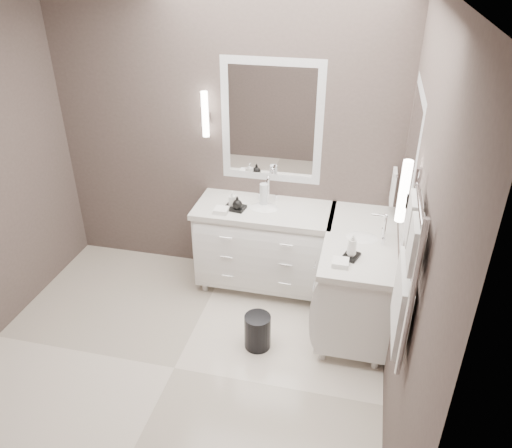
% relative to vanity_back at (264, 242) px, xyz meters
% --- Properties ---
extents(floor, '(3.20, 3.00, 0.01)m').
position_rel_vanity_back_xyz_m(floor, '(-0.45, -1.23, -0.49)').
color(floor, white).
rests_on(floor, ground).
extents(wall_back, '(3.20, 0.01, 2.70)m').
position_rel_vanity_back_xyz_m(wall_back, '(-0.45, 0.28, 0.86)').
color(wall_back, '#504340').
rests_on(wall_back, floor).
extents(wall_front, '(3.20, 0.01, 2.70)m').
position_rel_vanity_back_xyz_m(wall_front, '(-0.45, -2.73, 0.86)').
color(wall_front, '#504340').
rests_on(wall_front, floor).
extents(wall_right, '(0.01, 3.00, 2.70)m').
position_rel_vanity_back_xyz_m(wall_right, '(1.15, -1.23, 0.86)').
color(wall_right, '#504340').
rests_on(wall_right, floor).
extents(vanity_back, '(1.24, 0.59, 0.97)m').
position_rel_vanity_back_xyz_m(vanity_back, '(0.00, 0.00, 0.00)').
color(vanity_back, white).
rests_on(vanity_back, floor).
extents(vanity_right, '(0.59, 1.24, 0.97)m').
position_rel_vanity_back_xyz_m(vanity_right, '(0.88, -0.33, 0.00)').
color(vanity_right, white).
rests_on(vanity_right, floor).
extents(mirror_back, '(0.90, 0.02, 1.10)m').
position_rel_vanity_back_xyz_m(mirror_back, '(-0.00, 0.26, 1.06)').
color(mirror_back, white).
rests_on(mirror_back, wall_back).
extents(mirror_right, '(0.02, 0.90, 1.10)m').
position_rel_vanity_back_xyz_m(mirror_right, '(1.14, -0.43, 1.06)').
color(mirror_right, white).
rests_on(mirror_right, wall_right).
extents(sconce_back, '(0.06, 0.06, 0.40)m').
position_rel_vanity_back_xyz_m(sconce_back, '(-0.58, 0.20, 1.11)').
color(sconce_back, white).
rests_on(sconce_back, wall_back).
extents(sconce_right, '(0.06, 0.06, 0.40)m').
position_rel_vanity_back_xyz_m(sconce_right, '(1.08, -1.01, 1.11)').
color(sconce_right, white).
rests_on(sconce_right, wall_right).
extents(towel_bar_corner, '(0.03, 0.22, 0.30)m').
position_rel_vanity_back_xyz_m(towel_bar_corner, '(1.09, 0.13, 0.63)').
color(towel_bar_corner, white).
rests_on(towel_bar_corner, wall_right).
extents(towel_ladder, '(0.06, 0.58, 0.90)m').
position_rel_vanity_back_xyz_m(towel_ladder, '(1.10, -1.63, 0.91)').
color(towel_ladder, white).
rests_on(towel_ladder, wall_right).
extents(waste_bin, '(0.22, 0.22, 0.30)m').
position_rel_vanity_back_xyz_m(waste_bin, '(0.13, -0.83, -0.33)').
color(waste_bin, black).
rests_on(waste_bin, floor).
extents(amenity_tray_back, '(0.19, 0.16, 0.03)m').
position_rel_vanity_back_xyz_m(amenity_tray_back, '(-0.25, -0.08, 0.38)').
color(amenity_tray_back, black).
rests_on(amenity_tray_back, vanity_back).
extents(amenity_tray_right, '(0.15, 0.17, 0.02)m').
position_rel_vanity_back_xyz_m(amenity_tray_right, '(0.80, -0.64, 0.38)').
color(amenity_tray_right, black).
rests_on(amenity_tray_right, vanity_right).
extents(water_bottle, '(0.08, 0.08, 0.21)m').
position_rel_vanity_back_xyz_m(water_bottle, '(-0.02, 0.04, 0.47)').
color(water_bottle, silver).
rests_on(water_bottle, vanity_back).
extents(soap_bottle_a, '(0.07, 0.07, 0.13)m').
position_rel_vanity_back_xyz_m(soap_bottle_a, '(-0.28, -0.06, 0.46)').
color(soap_bottle_a, white).
rests_on(soap_bottle_a, amenity_tray_back).
extents(soap_bottle_b, '(0.10, 0.10, 0.11)m').
position_rel_vanity_back_xyz_m(soap_bottle_b, '(-0.22, -0.11, 0.45)').
color(soap_bottle_b, black).
rests_on(soap_bottle_b, amenity_tray_back).
extents(soap_bottle_c, '(0.08, 0.08, 0.18)m').
position_rel_vanity_back_xyz_m(soap_bottle_c, '(0.80, -0.64, 0.48)').
color(soap_bottle_c, white).
rests_on(soap_bottle_c, amenity_tray_right).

